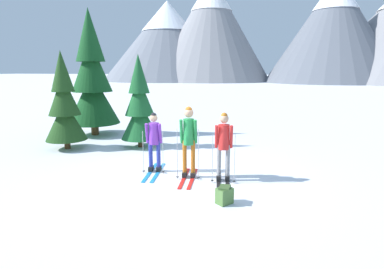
{
  "coord_description": "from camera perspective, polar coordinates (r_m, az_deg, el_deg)",
  "views": [
    {
      "loc": [
        2.44,
        -7.7,
        2.75
      ],
      "look_at": [
        0.18,
        0.32,
        1.05
      ],
      "focal_mm": 29.53,
      "sensor_mm": 36.0,
      "label": 1
    }
  ],
  "objects": [
    {
      "name": "ground_plane",
      "position": [
        8.54,
        -1.79,
        -7.27
      ],
      "size": [
        400.0,
        400.0,
        0.0
      ],
      "primitive_type": "plane",
      "color": "white"
    },
    {
      "name": "mountain_ridge_distant",
      "position": [
        82.06,
        20.7,
        17.48
      ],
      "size": [
        98.62,
        46.81,
        25.11
      ],
      "color": "slate",
      "rests_on": "ground"
    },
    {
      "name": "skier_in_red",
      "position": [
        7.87,
        5.74,
        -1.49
      ],
      "size": [
        0.62,
        1.64,
        1.74
      ],
      "color": "black",
      "rests_on": "ground"
    },
    {
      "name": "backpack_on_snow_front",
      "position": [
        6.76,
        5.88,
        -10.83
      ],
      "size": [
        0.38,
        0.4,
        0.38
      ],
      "color": "#4C7238",
      "rests_on": "ground"
    },
    {
      "name": "pine_tree_far",
      "position": [
        14.09,
        -17.63,
        9.58
      ],
      "size": [
        2.17,
        2.17,
        5.25
      ],
      "color": "#51381E",
      "rests_on": "ground"
    },
    {
      "name": "skier_in_green",
      "position": [
        8.05,
        -0.6,
        -0.69
      ],
      "size": [
        0.6,
        1.61,
        1.86
      ],
      "color": "red",
      "rests_on": "ground"
    },
    {
      "name": "pine_tree_mid",
      "position": [
        11.89,
        -22.07,
        4.98
      ],
      "size": [
        1.42,
        1.42,
        3.43
      ],
      "color": "#51381E",
      "rests_on": "ground"
    },
    {
      "name": "skier_in_purple",
      "position": [
        8.62,
        -6.86,
        -1.04
      ],
      "size": [
        0.61,
        1.69,
        1.64
      ],
      "color": "#1E84D1",
      "rests_on": "ground"
    },
    {
      "name": "pine_tree_near",
      "position": [
        11.44,
        -9.46,
        5.18
      ],
      "size": [
        1.37,
        1.37,
        3.31
      ],
      "color": "#51381E",
      "rests_on": "ground"
    }
  ]
}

